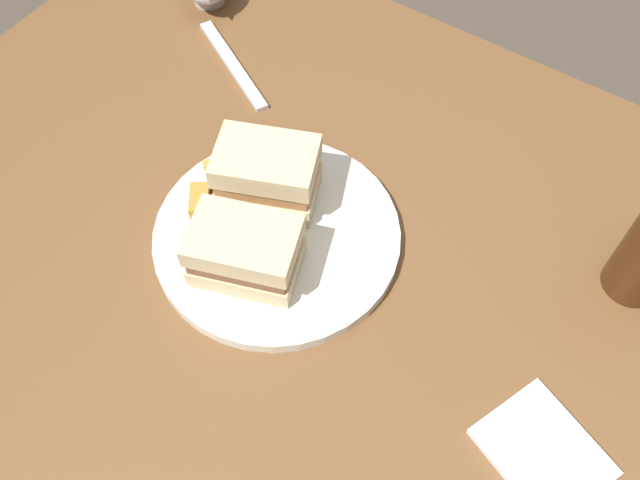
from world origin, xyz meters
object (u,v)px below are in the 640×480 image
plate (277,236)px  sandwich_half_right (245,251)px  fork (233,65)px  napkin (543,452)px  sandwich_half_left (267,174)px

plate → sandwich_half_right: sandwich_half_right is taller
fork → napkin: bearing=3.8°
sandwich_half_right → napkin: sandwich_half_right is taller
plate → napkin: bearing=-9.1°
sandwich_half_right → napkin: 0.34m
plate → sandwich_half_left: 0.07m
sandwich_half_left → sandwich_half_right: (0.04, -0.09, -0.00)m
sandwich_half_right → fork: bearing=130.8°
plate → napkin: plate is taller
sandwich_half_right → fork: 0.32m
plate → fork: 0.28m
plate → sandwich_half_left: (-0.04, 0.04, 0.04)m
napkin → sandwich_half_left: bearing=166.4°
fork → sandwich_half_left: bearing=-13.9°
plate → sandwich_half_left: size_ratio=2.11×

